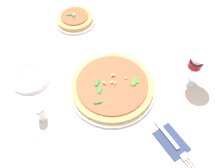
# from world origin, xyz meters

# --- Properties ---
(ground_plane) EXTENTS (6.00, 6.00, 0.00)m
(ground_plane) POSITION_xyz_m (0.00, 0.00, 0.00)
(ground_plane) COLOR beige
(pizza_arugula_main) EXTENTS (0.34, 0.34, 0.05)m
(pizza_arugula_main) POSITION_xyz_m (-0.02, 0.02, 0.02)
(pizza_arugula_main) COLOR white
(pizza_arugula_main) RESTS_ON ground_plane
(pizza_personal_side) EXTENTS (0.19, 0.19, 0.05)m
(pizza_personal_side) POSITION_xyz_m (-0.44, 0.09, 0.02)
(pizza_personal_side) COLOR white
(pizza_personal_side) RESTS_ON ground_plane
(wine_glass) EXTENTS (0.09, 0.09, 0.16)m
(wine_glass) POSITION_xyz_m (0.12, 0.30, 0.11)
(wine_glass) COLOR white
(wine_glass) RESTS_ON ground_plane
(napkin) EXTENTS (0.12, 0.08, 0.01)m
(napkin) POSITION_xyz_m (0.27, 0.06, 0.00)
(napkin) COLOR navy
(napkin) RESTS_ON ground_plane
(fork) EXTENTS (0.20, 0.03, 0.00)m
(fork) POSITION_xyz_m (0.27, 0.06, 0.01)
(fork) COLOR silver
(fork) RESTS_ON ground_plane
(side_plate_white) EXTENTS (0.15, 0.15, 0.02)m
(side_plate_white) POSITION_xyz_m (-0.24, -0.22, 0.01)
(side_plate_white) COLOR white
(side_plate_white) RESTS_ON ground_plane
(shaker_pepper) EXTENTS (0.03, 0.03, 0.07)m
(shaker_pepper) POSITION_xyz_m (-0.06, -0.26, 0.03)
(shaker_pepper) COLOR silver
(shaker_pepper) RESTS_ON ground_plane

